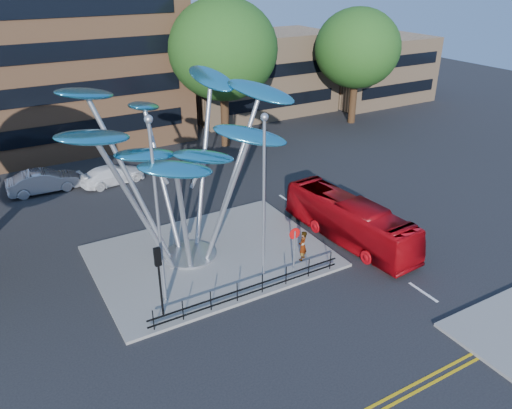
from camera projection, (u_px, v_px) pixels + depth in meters
ground at (287, 312)px, 22.63m from camera, size 120.00×120.00×0.00m
traffic_island at (211, 256)px, 26.83m from camera, size 12.00×9.00×0.15m
double_yellow_near at (379, 403)px, 17.95m from camera, size 40.00×0.12×0.01m
double_yellow_far at (385, 409)px, 17.72m from camera, size 40.00×0.12×0.01m
low_building_near at (259, 74)px, 51.47m from camera, size 15.00×8.00×8.00m
low_building_far at (374, 69)px, 56.43m from camera, size 12.00×8.00×7.00m
tree_right at (223, 50)px, 39.88m from camera, size 8.80×8.80×12.11m
tree_far at (357, 48)px, 46.58m from camera, size 8.00×8.00×10.81m
leaf_sculpture at (179, 134)px, 23.91m from camera, size 12.72×9.54×9.51m
street_lamp_left at (156, 198)px, 21.00m from camera, size 0.36×0.36×8.80m
street_lamp_right at (264, 184)px, 22.97m from camera, size 0.36×0.36×8.30m
traffic_light_island at (159, 268)px, 21.19m from camera, size 0.28×0.18×3.42m
no_entry_sign_island at (294, 242)px, 24.70m from camera, size 0.60×0.10×2.45m
pedestrian_railing_front at (250, 289)px, 23.27m from camera, size 10.00×0.06×1.00m
red_bus at (349, 220)px, 28.00m from camera, size 2.74×9.15×2.51m
pedestrian at (303, 246)px, 26.03m from camera, size 0.73×0.67×1.67m
parked_car_mid at (43, 181)px, 34.25m from camera, size 4.77×1.70×1.57m
parked_car_right at (112, 175)px, 35.62m from camera, size 4.83×2.57×1.33m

